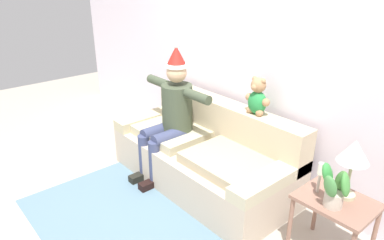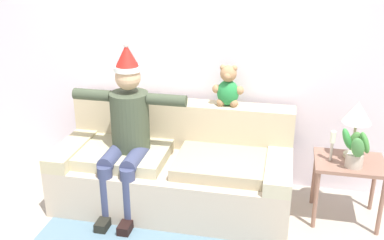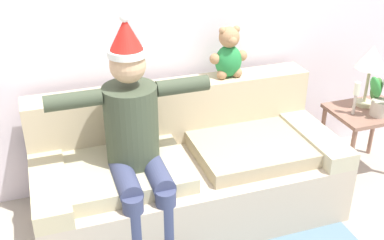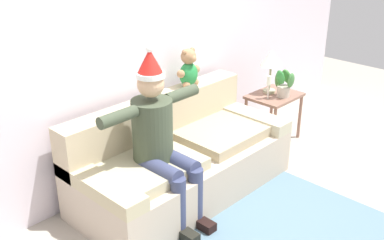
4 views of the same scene
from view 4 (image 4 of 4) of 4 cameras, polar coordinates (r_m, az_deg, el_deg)
name	(u,v)px [view 4 (image 4 of 4)]	position (r m, az deg, el deg)	size (l,w,h in m)	color
ground_plane	(265,235)	(4.03, 8.90, -13.65)	(10.00, 10.00, 0.00)	#A89F90
back_wall	(136,41)	(4.39, -6.77, 9.45)	(7.00, 0.10, 2.70)	silver
couch	(179,159)	(4.39, -1.54, -4.81)	(2.09, 0.95, 0.87)	#BDAC96
person_seated	(160,136)	(3.84, -3.88, -1.99)	(1.02, 0.77, 1.51)	#3D4734
teddy_bear	(189,69)	(4.57, -0.40, 6.15)	(0.29, 0.17, 0.38)	#25853F
side_table	(274,102)	(5.39, 9.92, 2.19)	(0.57, 0.46, 0.56)	#886151
table_lamp	(271,60)	(5.30, 9.60, 7.20)	(0.24, 0.24, 0.49)	#BBBB91
potted_plant	(284,83)	(5.27, 11.08, 4.43)	(0.26, 0.25, 0.34)	#C1B3A1
candle_tall	(269,84)	(5.17, 9.29, 4.31)	(0.04, 0.04, 0.26)	beige
area_rug	(273,239)	(3.99, 9.86, -14.06)	(1.97, 1.35, 0.01)	slate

